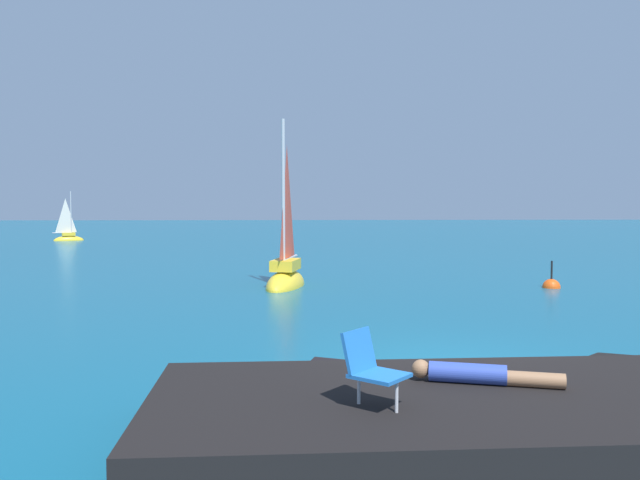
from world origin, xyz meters
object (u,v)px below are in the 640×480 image
object	(u,v)px
sailboat_near	(286,277)
marker_buoy	(551,288)
sailboat_far	(68,238)
person_sunbather	(479,374)
beach_chair	(370,365)

from	to	relation	value
sailboat_near	marker_buoy	world-z (taller)	sailboat_near
sailboat_far	person_sunbather	size ratio (longest dim) A/B	2.14
person_sunbather	beach_chair	distance (m)	1.63
sailboat_far	marker_buoy	distance (m)	34.17
sailboat_far	beach_chair	xyz separation A→B (m)	(16.19, -38.26, 0.82)
sailboat_far	marker_buoy	world-z (taller)	sailboat_far
person_sunbather	marker_buoy	distance (m)	13.92
sailboat_far	person_sunbather	world-z (taller)	sailboat_far
person_sunbather	marker_buoy	bearing A→B (deg)	80.70
sailboat_near	person_sunbather	size ratio (longest dim) A/B	3.36
marker_buoy	beach_chair	bearing A→B (deg)	-118.44
person_sunbather	beach_chair	size ratio (longest dim) A/B	2.16
sailboat_far	person_sunbather	xyz separation A→B (m)	(17.57, -37.46, 0.50)
sailboat_near	beach_chair	xyz separation A→B (m)	(1.09, -14.05, 0.71)
sailboat_near	person_sunbather	bearing A→B (deg)	22.86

